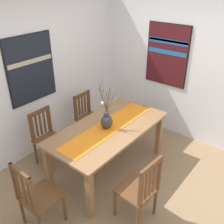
% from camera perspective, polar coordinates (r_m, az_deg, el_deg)
% --- Properties ---
extents(ground_plane, '(6.40, 6.40, 0.03)m').
position_cam_1_polar(ground_plane, '(3.90, 3.61, -16.90)').
color(ground_plane, '#8E7051').
extents(wall_back, '(6.40, 0.12, 2.70)m').
position_cam_1_polar(wall_back, '(4.31, -16.59, 8.28)').
color(wall_back, silver).
rests_on(wall_back, ground_plane).
extents(wall_side, '(0.12, 6.40, 2.70)m').
position_cam_1_polar(wall_side, '(4.63, 17.82, 9.46)').
color(wall_side, silver).
rests_on(wall_side, ground_plane).
extents(dining_table, '(1.85, 0.94, 0.78)m').
position_cam_1_polar(dining_table, '(3.81, -0.75, -4.75)').
color(dining_table, '#8E6642').
rests_on(dining_table, ground_plane).
extents(table_runner, '(1.70, 0.36, 0.01)m').
position_cam_1_polar(table_runner, '(3.75, -0.76, -3.31)').
color(table_runner, orange).
rests_on(table_runner, dining_table).
extents(centerpiece_vase, '(0.24, 0.21, 0.72)m').
position_cam_1_polar(centerpiece_vase, '(3.67, -1.21, -1.85)').
color(centerpiece_vase, '#333338').
rests_on(centerpiece_vase, dining_table).
extents(chair_0, '(0.45, 0.45, 0.94)m').
position_cam_1_polar(chair_0, '(3.22, 6.29, -16.49)').
color(chair_0, brown).
rests_on(chair_0, ground_plane).
extents(chair_1, '(0.43, 0.43, 0.88)m').
position_cam_1_polar(chair_1, '(4.69, -5.31, -0.86)').
color(chair_1, brown).
rests_on(chair_1, ground_plane).
extents(chair_2, '(0.43, 0.43, 0.95)m').
position_cam_1_polar(chair_2, '(3.26, -16.32, -17.39)').
color(chair_2, brown).
rests_on(chair_2, ground_plane).
extents(chair_3, '(0.43, 0.43, 0.91)m').
position_cam_1_polar(chair_3, '(4.20, -14.07, -5.30)').
color(chair_3, brown).
rests_on(chair_3, ground_plane).
extents(painting_on_back_wall, '(0.83, 0.05, 1.04)m').
position_cam_1_polar(painting_on_back_wall, '(4.17, -17.47, 9.03)').
color(painting_on_back_wall, black).
extents(painting_on_side_wall, '(0.05, 0.78, 1.08)m').
position_cam_1_polar(painting_on_side_wall, '(4.72, 12.06, 12.20)').
color(painting_on_side_wall, black).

